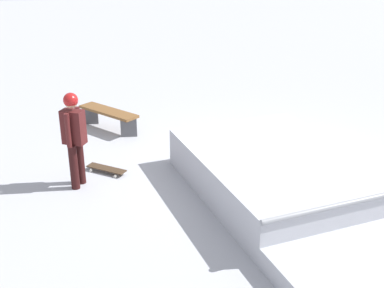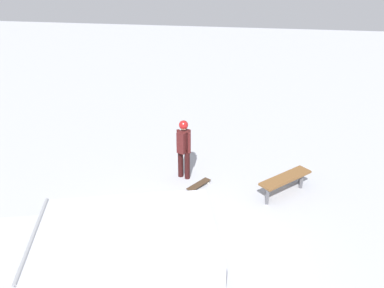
{
  "view_description": "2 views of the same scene",
  "coord_description": "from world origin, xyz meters",
  "px_view_note": "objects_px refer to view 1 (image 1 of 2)",
  "views": [
    {
      "loc": [
        8.33,
        -1.93,
        4.06
      ],
      "look_at": [
        0.81,
        -1.28,
        0.9
      ],
      "focal_mm": 45.57,
      "sensor_mm": 36.0,
      "label": 1
    },
    {
      "loc": [
        -1.47,
        6.27,
        5.65
      ],
      "look_at": [
        0.2,
        -3.4,
        1.0
      ],
      "focal_mm": 36.99,
      "sensor_mm": 36.0,
      "label": 2
    }
  ],
  "objects_px": {
    "skate_ramp": "(290,187)",
    "skater": "(74,133)",
    "skateboard": "(106,169)",
    "park_bench": "(109,115)"
  },
  "relations": [
    {
      "from": "skate_ramp",
      "to": "park_bench",
      "type": "relative_size",
      "value": 4.13
    },
    {
      "from": "skate_ramp",
      "to": "skateboard",
      "type": "xyz_separation_m",
      "value": [
        -1.48,
        -3.12,
        -0.24
      ]
    },
    {
      "from": "skateboard",
      "to": "park_bench",
      "type": "bearing_deg",
      "value": 124.13
    },
    {
      "from": "skate_ramp",
      "to": "skater",
      "type": "relative_size",
      "value": 3.43
    },
    {
      "from": "skateboard",
      "to": "skater",
      "type": "bearing_deg",
      "value": -100.95
    },
    {
      "from": "skater",
      "to": "skate_ramp",
      "type": "bearing_deg",
      "value": 6.51
    },
    {
      "from": "skate_ramp",
      "to": "skater",
      "type": "bearing_deg",
      "value": -122.08
    },
    {
      "from": "skateboard",
      "to": "park_bench",
      "type": "distance_m",
      "value": 2.29
    },
    {
      "from": "skater",
      "to": "skateboard",
      "type": "xyz_separation_m",
      "value": [
        -0.49,
        0.45,
        -0.93
      ]
    },
    {
      "from": "skater",
      "to": "skateboard",
      "type": "relative_size",
      "value": 2.19
    }
  ]
}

